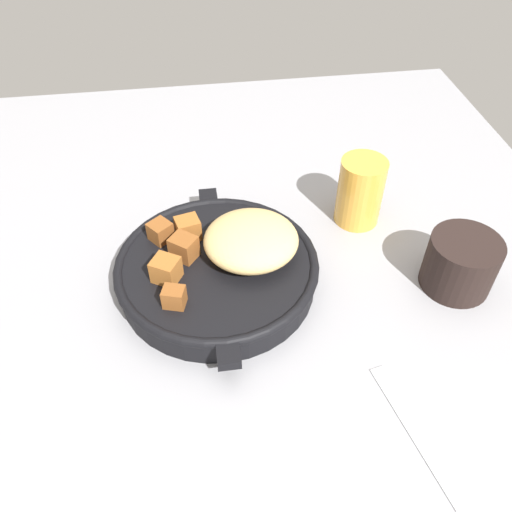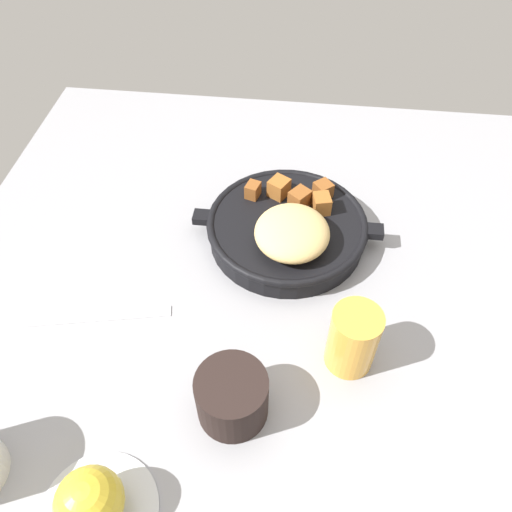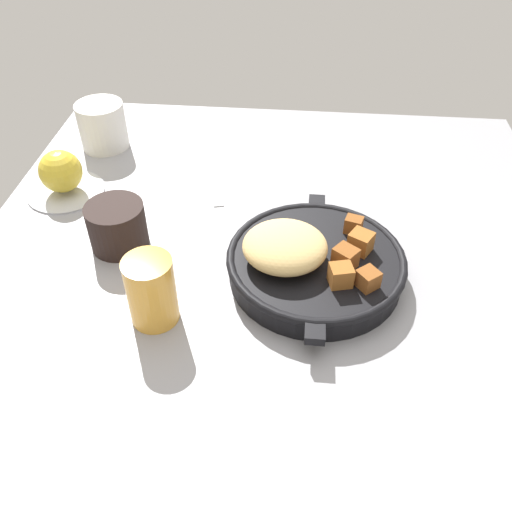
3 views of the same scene
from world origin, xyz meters
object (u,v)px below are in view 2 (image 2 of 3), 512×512
at_px(cast_iron_skillet, 286,228).
at_px(juice_glass_amber, 350,339).
at_px(red_apple, 86,501).
at_px(butter_knife, 96,316).
at_px(coffee_mug_dark, 229,396).

xyz_separation_m(cast_iron_skillet, juice_glass_amber, (-0.09, 0.19, 0.02)).
xyz_separation_m(cast_iron_skillet, red_apple, (0.16, 0.40, 0.01)).
distance_m(cast_iron_skillet, red_apple, 0.44).
bearing_deg(butter_knife, coffee_mug_dark, 139.45).
bearing_deg(butter_knife, red_apple, 96.37).
relative_size(cast_iron_skillet, juice_glass_amber, 3.05).
height_order(red_apple, juice_glass_amber, juice_glass_amber).
bearing_deg(cast_iron_skillet, butter_knife, 34.77).
bearing_deg(juice_glass_amber, cast_iron_skillet, -64.68).
height_order(cast_iron_skillet, coffee_mug_dark, cast_iron_skillet).
xyz_separation_m(red_apple, coffee_mug_dark, (-0.12, -0.13, -0.01)).
bearing_deg(cast_iron_skillet, juice_glass_amber, 115.32).
relative_size(butter_knife, juice_glass_amber, 2.10).
bearing_deg(cast_iron_skillet, coffee_mug_dark, 81.22).
xyz_separation_m(butter_knife, juice_glass_amber, (-0.33, 0.03, 0.04)).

